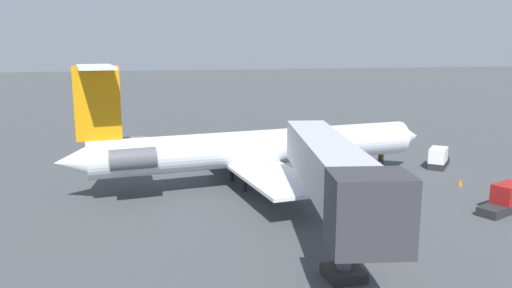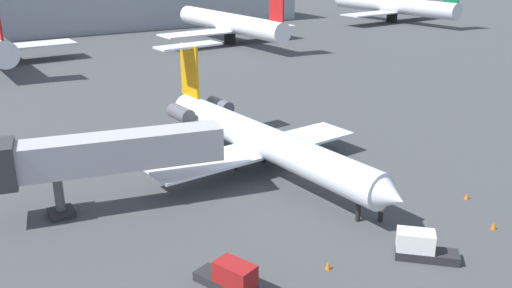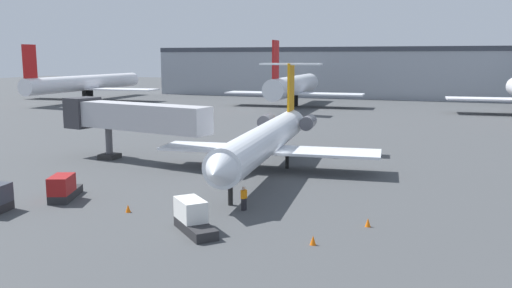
# 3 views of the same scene
# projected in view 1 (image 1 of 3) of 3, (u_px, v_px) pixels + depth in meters

# --- Properties ---
(ground_plane) EXTENTS (400.00, 400.00, 0.10)m
(ground_plane) POSITION_uv_depth(u_px,v_px,m) (270.00, 180.00, 42.39)
(ground_plane) COLOR #424447
(regional_jet) EXTENTS (20.94, 31.23, 9.81)m
(regional_jet) POSITION_uv_depth(u_px,v_px,m) (251.00, 147.00, 40.25)
(regional_jet) COLOR silver
(regional_jet) RESTS_ON ground_plane
(jet_bridge) EXTENTS (17.66, 6.19, 6.25)m
(jet_bridge) POSITION_uv_depth(u_px,v_px,m) (334.00, 174.00, 26.12)
(jet_bridge) COLOR #ADADB2
(jet_bridge) RESTS_ON ground_plane
(ground_crew_marshaller) EXTENTS (0.38, 0.46, 1.69)m
(ground_crew_marshaller) POSITION_uv_depth(u_px,v_px,m) (382.00, 158.00, 46.51)
(ground_crew_marshaller) COLOR black
(ground_crew_marshaller) RESTS_ON ground_plane
(baggage_tug_lead) EXTENTS (3.89, 3.74, 1.90)m
(baggage_tug_lead) POSITION_uv_depth(u_px,v_px,m) (438.00, 159.00, 46.51)
(baggage_tug_lead) COLOR #262628
(baggage_tug_lead) RESTS_ON ground_plane
(baggage_tug_spare) EXTENTS (2.76, 4.24, 1.90)m
(baggage_tug_spare) POSITION_uv_depth(u_px,v_px,m) (506.00, 200.00, 34.08)
(baggage_tug_spare) COLOR #262628
(baggage_tug_spare) RESTS_ON ground_plane
(traffic_cone_near) EXTENTS (0.36, 0.36, 0.55)m
(traffic_cone_near) POSITION_uv_depth(u_px,v_px,m) (396.00, 149.00, 53.74)
(traffic_cone_near) COLOR orange
(traffic_cone_near) RESTS_ON ground_plane
(traffic_cone_mid) EXTENTS (0.36, 0.36, 0.55)m
(traffic_cone_mid) POSITION_uv_depth(u_px,v_px,m) (349.00, 147.00, 54.97)
(traffic_cone_mid) COLOR orange
(traffic_cone_mid) RESTS_ON ground_plane
(traffic_cone_far) EXTENTS (0.36, 0.36, 0.55)m
(traffic_cone_far) POSITION_uv_depth(u_px,v_px,m) (460.00, 182.00, 40.49)
(traffic_cone_far) COLOR orange
(traffic_cone_far) RESTS_ON ground_plane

